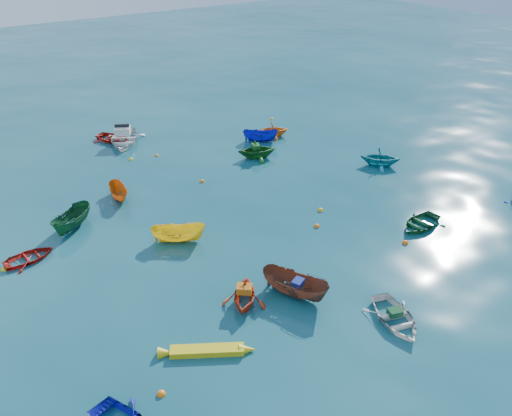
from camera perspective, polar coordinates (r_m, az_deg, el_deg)
ground at (r=27.70m, az=6.01°, el=-4.96°), size 160.00×160.00×0.00m
dinghy_white_near at (r=24.08m, az=15.56°, el=-12.40°), size 3.21×3.76×0.66m
sampan_brown_mid at (r=24.70m, az=4.43°, el=-9.88°), size 2.62×3.76×1.36m
dinghy_orange_w at (r=24.18m, az=-1.34°, el=-10.84°), size 3.29×3.33×1.33m
sampan_yellow_mid at (r=28.71m, az=-8.78°, el=-3.77°), size 3.22×2.66×1.19m
dinghy_green_e at (r=31.26m, az=18.21°, el=-2.01°), size 3.32×2.55×0.64m
dinghy_cyan_se at (r=38.26m, az=13.91°, el=4.74°), size 3.75×3.76×1.50m
dinghy_red_nw at (r=29.53m, az=-24.39°, el=-5.41°), size 2.77×2.09×0.54m
sampan_orange_n at (r=33.85m, az=-15.29°, el=1.07°), size 1.45×2.84×1.05m
dinghy_green_n at (r=38.41m, az=0.11°, el=5.77°), size 3.67×3.45×1.54m
sampan_blue_far at (r=41.44m, az=0.50°, el=7.66°), size 2.85×2.73×1.11m
dinghy_red_far at (r=43.08m, az=-15.97°, el=7.37°), size 3.47×3.92×0.67m
dinghy_orange_far at (r=42.53m, az=1.97°, el=8.25°), size 3.27×3.13×1.33m
sampan_green_far at (r=31.48m, az=-20.08°, el=-2.13°), size 3.33×2.95×1.26m
kayak_yellow at (r=21.99m, az=-5.60°, el=-16.16°), size 3.52×2.49×0.38m
motorboat_white at (r=42.46m, az=-14.81°, el=7.20°), size 4.97×5.43×1.52m
tarp_green_a at (r=23.83m, az=15.59°, el=-11.40°), size 0.73×0.64×0.30m
tarp_blue_a at (r=24.13m, az=4.83°, el=-8.50°), size 0.73×0.66×0.29m
tarp_orange_a at (r=23.67m, az=-1.35°, el=-9.22°), size 0.91×0.88×0.35m
tarp_green_b at (r=38.02m, az=-0.03°, el=7.05°), size 0.77×0.86×0.34m
buoy_or_a at (r=20.82m, az=-10.77°, el=-20.19°), size 0.34×0.34×0.34m
buoy_ye_a at (r=24.71m, az=16.02°, el=-11.20°), size 0.36×0.36×0.36m
buoy_or_b at (r=29.43m, az=16.67°, el=-3.89°), size 0.37×0.37×0.37m
buoy_ye_b at (r=29.31m, az=-26.85°, el=-6.34°), size 0.33×0.33×0.33m
buoy_or_c at (r=34.98m, az=-6.17°, el=3.01°), size 0.33×0.33×0.33m
buoy_ye_c at (r=31.55m, az=7.37°, el=-0.29°), size 0.37×0.37×0.37m
buoy_or_d at (r=29.89m, az=6.95°, el=-2.13°), size 0.35×0.35×0.35m
buoy_ye_d at (r=39.24m, az=-14.09°, el=5.38°), size 0.32×0.32×0.32m
buoy_or_e at (r=39.48m, az=-11.29°, el=5.87°), size 0.30×0.30×0.30m
buoy_ye_e at (r=46.25m, az=1.79°, el=10.09°), size 0.30×0.30×0.30m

